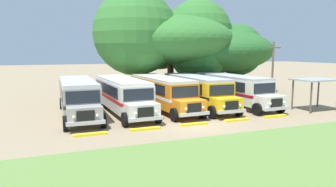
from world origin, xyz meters
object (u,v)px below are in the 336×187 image
parked_bus_slot_0 (78,95)px  broad_shade_tree (167,37)px  utility_pole (273,69)px  parked_bus_slot_4 (233,88)px  parked_bus_slot_2 (162,91)px  parked_bus_slot_1 (122,94)px  parked_bus_slot_3 (196,90)px  waiting_shelter (316,82)px  secondary_tree (215,51)px

parked_bus_slot_0 → broad_shade_tree: 15.72m
broad_shade_tree → utility_pole: (7.74, -9.47, -3.52)m
parked_bus_slot_4 → broad_shade_tree: bearing=-167.6°
parked_bus_slot_2 → parked_bus_slot_4: 6.98m
parked_bus_slot_1 → utility_pole: utility_pole is taller
parked_bus_slot_3 → broad_shade_tree: broad_shade_tree is taller
broad_shade_tree → utility_pole: size_ratio=3.02×
waiting_shelter → parked_bus_slot_0: bearing=164.1°
parked_bus_slot_0 → secondary_tree: size_ratio=0.76×
parked_bus_slot_2 → utility_pole: 12.16m
parked_bus_slot_3 → utility_pole: size_ratio=1.80×
parked_bus_slot_2 → secondary_tree: (10.83, 9.36, 3.54)m
waiting_shelter → parked_bus_slot_4: bearing=135.8°
parked_bus_slot_0 → parked_bus_slot_4: size_ratio=1.00×
parked_bus_slot_0 → waiting_shelter: (19.15, -5.46, 0.87)m
parked_bus_slot_1 → broad_shade_tree: broad_shade_tree is taller
parked_bus_slot_0 → parked_bus_slot_4: bearing=89.1°
parked_bus_slot_2 → parked_bus_slot_4: size_ratio=1.00×
parked_bus_slot_0 → parked_bus_slot_3: bearing=90.0°
parked_bus_slot_1 → parked_bus_slot_2: 3.63m
utility_pole → parked_bus_slot_0: bearing=180.0°
parked_bus_slot_3 → waiting_shelter: size_ratio=3.01×
parked_bus_slot_2 → parked_bus_slot_0: bearing=-93.0°
parked_bus_slot_2 → utility_pole: size_ratio=1.81×
parked_bus_slot_0 → utility_pole: bearing=91.2°
parked_bus_slot_4 → utility_pole: 5.38m
broad_shade_tree → parked_bus_slot_4: bearing=-75.1°
parked_bus_slot_3 → broad_shade_tree: size_ratio=0.59×
parked_bus_slot_2 → broad_shade_tree: bearing=153.0°
secondary_tree → parked_bus_slot_3: bearing=-128.4°
parked_bus_slot_0 → parked_bus_slot_1: bearing=86.5°
parked_bus_slot_2 → broad_shade_tree: 11.65m
broad_shade_tree → secondary_tree: (6.53, -0.14, -1.65)m
parked_bus_slot_0 → secondary_tree: 20.54m
parked_bus_slot_0 → utility_pole: size_ratio=1.80×
parked_bus_slot_1 → parked_bus_slot_3: bearing=88.7°
utility_pole → waiting_shelter: 5.50m
utility_pole → waiting_shelter: size_ratio=1.68×
parked_bus_slot_0 → secondary_tree: secondary_tree is taller
secondary_tree → parked_bus_slot_0: bearing=-152.6°
parked_bus_slot_0 → parked_bus_slot_4: same height
parked_bus_slot_4 → secondary_tree: (3.87, 9.86, 3.54)m
parked_bus_slot_3 → broad_shade_tree: bearing=173.8°
broad_shade_tree → utility_pole: broad_shade_tree is taller
parked_bus_slot_4 → secondary_tree: size_ratio=0.76×
parked_bus_slot_1 → waiting_shelter: 16.50m
broad_shade_tree → parked_bus_slot_3: bearing=-96.1°
parked_bus_slot_1 → secondary_tree: (14.45, 9.61, 3.54)m
secondary_tree → parked_bus_slot_2: bearing=-139.1°
parked_bus_slot_1 → parked_bus_slot_0: bearing=-96.6°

